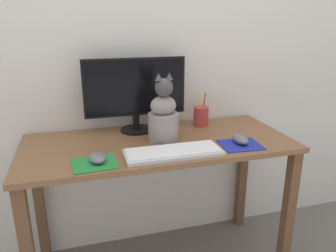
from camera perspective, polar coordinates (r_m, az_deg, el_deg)
The scene contains 10 objects.
wall_back at distance 1.80m, azimuth -4.37°, elevation 16.02°, with size 7.00×0.04×2.50m.
desk at distance 1.65m, azimuth -1.61°, elevation -6.48°, with size 1.30×0.56×0.75m.
monitor at distance 1.70m, azimuth -5.72°, elevation 6.00°, with size 0.53×0.17×0.38m.
keyboard at distance 1.44m, azimuth 0.92°, elevation -4.58°, with size 0.43×0.16×0.02m.
mousepad_left at distance 1.39m, azimuth -12.67°, elevation -6.38°, with size 0.19×0.17×0.00m.
mousepad_right at distance 1.59m, azimuth 12.50°, elevation -3.23°, with size 0.20×0.18×0.00m.
computer_mouse_left at distance 1.39m, azimuth -12.12°, elevation -5.44°, with size 0.07×0.10×0.03m.
computer_mouse_right at distance 1.60m, azimuth 12.51°, elevation -2.28°, with size 0.06×0.11×0.04m.
cat at distance 1.57m, azimuth -0.82°, elevation 1.69°, with size 0.20×0.20×0.33m.
pen_cup at distance 1.83m, azimuth 5.76°, elevation 1.74°, with size 0.08×0.08×0.18m.
Camera 1 is at (-0.37, -1.45, 1.32)m, focal length 35.00 mm.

